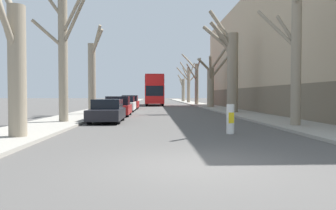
# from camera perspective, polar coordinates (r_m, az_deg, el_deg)

# --- Properties ---
(ground_plane) EXTENTS (300.00, 300.00, 0.00)m
(ground_plane) POSITION_cam_1_polar(r_m,az_deg,el_deg) (7.15, 5.17, -10.54)
(ground_plane) COLOR #4C4947
(sidewalk_left) EXTENTS (2.97, 120.00, 0.12)m
(sidewalk_left) POSITION_cam_1_polar(r_m,az_deg,el_deg) (57.17, -7.67, 0.28)
(sidewalk_left) COLOR gray
(sidewalk_left) RESTS_ON ground
(sidewalk_right) EXTENTS (2.97, 120.00, 0.12)m
(sidewalk_right) POSITION_cam_1_polar(r_m,az_deg,el_deg) (57.37, 4.54, 0.30)
(sidewalk_right) COLOR gray
(sidewalk_right) RESTS_ON ground
(building_facade_right) EXTENTS (10.08, 38.69, 10.85)m
(building_facade_right) POSITION_cam_1_polar(r_m,az_deg,el_deg) (32.90, 21.99, 8.43)
(building_facade_right) COLOR tan
(building_facade_right) RESTS_ON ground
(street_tree_left_0) EXTENTS (1.77, 3.06, 6.32)m
(street_tree_left_0) POSITION_cam_1_polar(r_m,az_deg,el_deg) (12.26, -25.20, 7.14)
(street_tree_left_0) COLOR gray
(street_tree_left_0) RESTS_ON ground
(street_tree_left_1) EXTENTS (3.63, 2.20, 8.05)m
(street_tree_left_1) POSITION_cam_1_polar(r_m,az_deg,el_deg) (18.25, -17.86, 9.68)
(street_tree_left_1) COLOR gray
(street_tree_left_1) RESTS_ON ground
(street_tree_left_2) EXTENTS (1.87, 3.88, 6.53)m
(street_tree_left_2) POSITION_cam_1_polar(r_m,az_deg,el_deg) (25.25, -13.06, 5.19)
(street_tree_left_2) COLOR gray
(street_tree_left_2) RESTS_ON ground
(street_tree_right_0) EXTENTS (1.65, 3.54, 7.74)m
(street_tree_right_0) POSITION_cam_1_polar(r_m,az_deg,el_deg) (16.49, 21.23, 8.78)
(street_tree_right_0) COLOR gray
(street_tree_right_0) RESTS_ON ground
(street_tree_right_1) EXTENTS (2.80, 1.99, 8.62)m
(street_tree_right_1) POSITION_cam_1_polar(r_m,az_deg,el_deg) (27.61, 10.80, 6.67)
(street_tree_right_1) COLOR gray
(street_tree_right_1) RESTS_ON ground
(street_tree_right_2) EXTENTS (4.00, 3.10, 6.86)m
(street_tree_right_2) POSITION_cam_1_polar(r_m,az_deg,el_deg) (38.84, 7.57, 3.97)
(street_tree_right_2) COLOR gray
(street_tree_right_2) RESTS_ON ground
(street_tree_right_3) EXTENTS (2.57, 4.08, 7.94)m
(street_tree_right_3) POSITION_cam_1_polar(r_m,az_deg,el_deg) (49.86, 4.86, 4.27)
(street_tree_right_3) COLOR gray
(street_tree_right_3) RESTS_ON ground
(street_tree_right_4) EXTENTS (4.38, 2.85, 7.79)m
(street_tree_right_4) POSITION_cam_1_polar(r_m,az_deg,el_deg) (62.18, 3.56, 3.94)
(street_tree_right_4) COLOR gray
(street_tree_right_4) RESTS_ON ground
(street_tree_right_5) EXTENTS (2.12, 2.65, 6.04)m
(street_tree_right_5) POSITION_cam_1_polar(r_m,az_deg,el_deg) (73.52, 2.65, 2.79)
(street_tree_right_5) COLOR gray
(street_tree_right_5) RESTS_ON ground
(double_decker_bus) EXTENTS (2.60, 11.15, 4.32)m
(double_decker_bus) POSITION_cam_1_polar(r_m,az_deg,el_deg) (48.53, -2.36, 2.85)
(double_decker_bus) COLOR red
(double_decker_bus) RESTS_ON ground
(parked_car_0) EXTENTS (1.72, 4.06, 1.28)m
(parked_car_0) POSITION_cam_1_polar(r_m,az_deg,el_deg) (18.59, -10.54, -1.07)
(parked_car_0) COLOR black
(parked_car_0) RESTS_ON ground
(parked_car_1) EXTENTS (1.79, 4.01, 1.42)m
(parked_car_1) POSITION_cam_1_polar(r_m,az_deg,el_deg) (24.03, -8.71, -0.30)
(parked_car_1) COLOR maroon
(parked_car_1) RESTS_ON ground
(parked_car_2) EXTENTS (1.72, 4.46, 1.39)m
(parked_car_2) POSITION_cam_1_polar(r_m,az_deg,el_deg) (30.42, -7.40, 0.13)
(parked_car_2) COLOR silver
(parked_car_2) RESTS_ON ground
(parked_car_3) EXTENTS (1.84, 4.53, 1.49)m
(parked_car_3) POSITION_cam_1_polar(r_m,az_deg,el_deg) (36.04, -6.64, 0.44)
(parked_car_3) COLOR maroon
(parked_car_3) RESTS_ON ground
(traffic_bollard) EXTENTS (0.30, 0.31, 1.16)m
(traffic_bollard) POSITION_cam_1_polar(r_m,az_deg,el_deg) (13.07, 10.81, -2.41)
(traffic_bollard) COLOR white
(traffic_bollard) RESTS_ON ground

